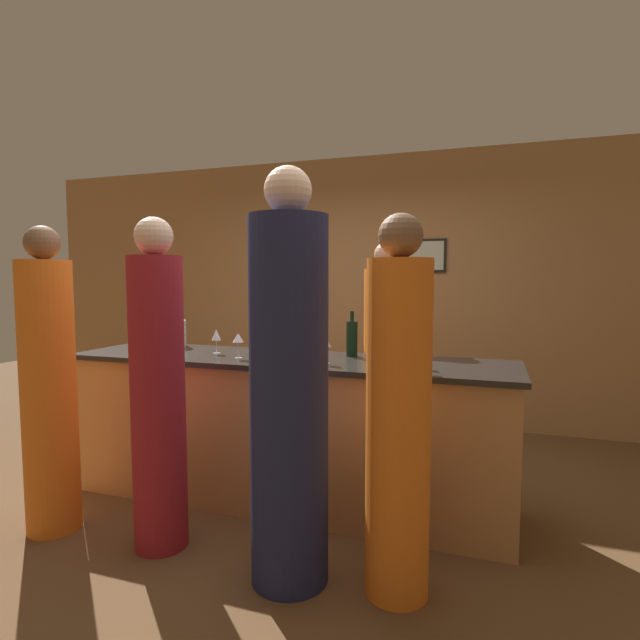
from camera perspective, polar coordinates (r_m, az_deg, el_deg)
The scene contains 17 objects.
ground_plane at distance 3.65m, azimuth -3.86°, elevation -19.77°, with size 14.00×14.00×0.00m, color brown.
back_wall at distance 5.39m, azimuth 5.02°, elevation 3.50°, with size 8.00×0.08×2.80m.
bar_counter at distance 3.48m, azimuth -3.91°, elevation -12.32°, with size 3.00×0.74×0.99m.
bartender at distance 4.00m, azimuth 7.58°, elevation -5.09°, with size 0.36×0.36×1.80m.
guest_0 at distance 2.42m, azimuth 8.94°, elevation -11.17°, with size 0.31×0.31×1.82m.
guest_1 at distance 2.94m, azimuth -18.03°, elevation -8.06°, with size 0.30×0.30×1.85m.
guest_2 at distance 3.40m, azimuth -28.58°, elevation -7.03°, with size 0.31×0.31×1.82m.
guest_3 at distance 2.48m, azimuth -3.56°, elevation -8.39°, with size 0.39×0.39×2.05m.
wine_bottle_0 at distance 4.05m, azimuth -19.33°, elevation -1.56°, with size 0.08×0.08×0.27m.
wine_bottle_1 at distance 3.40m, azimuth 3.67°, elevation -2.08°, with size 0.08×0.08×0.31m.
ice_bucket at distance 4.07m, azimuth -16.48°, elevation -1.45°, with size 0.20×0.20×0.20m.
wine_glass_0 at distance 3.00m, azimuth 11.23°, elevation -2.97°, with size 0.07×0.07×0.17m.
wine_glass_1 at distance 3.59m, azimuth -11.75°, elevation -1.74°, with size 0.07×0.07×0.17m.
wine_glass_2 at distance 3.61m, azimuth -16.93°, elevation -1.82°, with size 0.07×0.07×0.16m.
wine_glass_3 at distance 3.08m, azimuth 0.62°, elevation -2.50°, with size 0.07×0.07×0.18m.
wine_glass_4 at distance 3.34m, azimuth -9.33°, elevation -2.12°, with size 0.07×0.07×0.17m.
wine_glass_5 at distance 2.83m, azimuth 11.96°, elevation -3.97°, with size 0.07×0.07×0.14m.
Camera 1 is at (1.29, -3.07, 1.52)m, focal length 28.00 mm.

